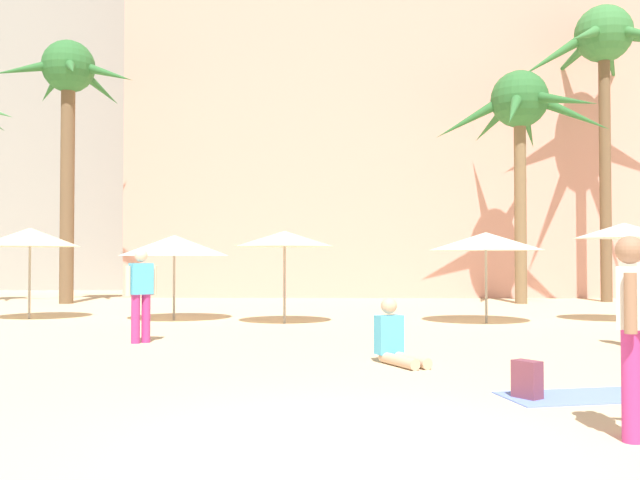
% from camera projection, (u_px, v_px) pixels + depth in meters
% --- Properties ---
extents(ground, '(120.00, 120.00, 0.00)m').
position_uv_depth(ground, '(344.00, 445.00, 5.77)').
color(ground, beige).
extents(hotel_pink, '(25.98, 10.94, 16.81)m').
position_uv_depth(hotel_pink, '(433.00, 113.00, 33.05)').
color(hotel_pink, '#DB9989').
rests_on(hotel_pink, ground).
extents(hotel_tower_gray, '(17.66, 11.92, 22.19)m').
position_uv_depth(hotel_tower_gray, '(179.00, 93.00, 40.45)').
color(hotel_tower_gray, gray).
rests_on(hotel_tower_gray, ground).
extents(palm_tree_far_left, '(6.46, 6.00, 10.68)m').
position_uv_depth(palm_tree_far_left, '(604.00, 53.00, 25.33)').
color(palm_tree_far_left, brown).
rests_on(palm_tree_far_left, ground).
extents(palm_tree_left, '(5.98, 5.82, 8.03)m').
position_uv_depth(palm_tree_left, '(520.00, 113.00, 24.21)').
color(palm_tree_left, brown).
rests_on(palm_tree_left, ground).
extents(palm_tree_right, '(4.55, 4.47, 9.10)m').
position_uv_depth(palm_tree_right, '(69.00, 92.00, 24.28)').
color(palm_tree_right, brown).
rests_on(palm_tree_right, ground).
extents(cafe_umbrella_0, '(2.70, 2.70, 2.17)m').
position_uv_depth(cafe_umbrella_0, '(486.00, 241.00, 16.80)').
color(cafe_umbrella_0, gray).
rests_on(cafe_umbrella_0, ground).
extents(cafe_umbrella_1, '(2.35, 2.35, 2.20)m').
position_uv_depth(cafe_umbrella_1, '(285.00, 239.00, 16.69)').
color(cafe_umbrella_1, gray).
rests_on(cafe_umbrella_1, ground).
extents(cafe_umbrella_3, '(2.47, 2.47, 2.33)m').
position_uv_depth(cafe_umbrella_3, '(30.00, 237.00, 17.91)').
color(cafe_umbrella_3, gray).
rests_on(cafe_umbrella_3, ground).
extents(cafe_umbrella_4, '(2.73, 2.73, 2.13)m').
position_uv_depth(cafe_umbrella_4, '(174.00, 245.00, 17.61)').
color(cafe_umbrella_4, gray).
rests_on(cafe_umbrella_4, ground).
extents(cafe_umbrella_5, '(2.32, 2.32, 2.41)m').
position_uv_depth(cafe_umbrella_5, '(624.00, 231.00, 17.11)').
color(cafe_umbrella_5, gray).
rests_on(cafe_umbrella_5, ground).
extents(beach_towel, '(1.83, 1.20, 0.01)m').
position_uv_depth(beach_towel, '(579.00, 396.00, 7.77)').
color(beach_towel, '#6684E0').
rests_on(beach_towel, ground).
extents(backpack, '(0.35, 0.35, 0.42)m').
position_uv_depth(backpack, '(528.00, 380.00, 7.67)').
color(backpack, brown).
rests_on(backpack, ground).
extents(person_far_left, '(0.36, 0.59, 1.73)m').
position_uv_depth(person_far_left, '(633.00, 293.00, 12.13)').
color(person_far_left, orange).
rests_on(person_far_left, ground).
extents(person_near_right, '(0.78, 1.05, 0.95)m').
position_uv_depth(person_near_right, '(395.00, 341.00, 10.27)').
color(person_near_right, '#D1A889').
rests_on(person_near_right, ground).
extents(person_mid_left, '(0.53, 0.46, 1.71)m').
position_uv_depth(person_mid_left, '(141.00, 291.00, 12.80)').
color(person_mid_left, '#B7337F').
rests_on(person_mid_left, ground).
extents(person_mid_right, '(0.35, 0.59, 1.73)m').
position_uv_depth(person_mid_right, '(631.00, 327.00, 5.96)').
color(person_mid_right, '#B7337F').
rests_on(person_mid_right, ground).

